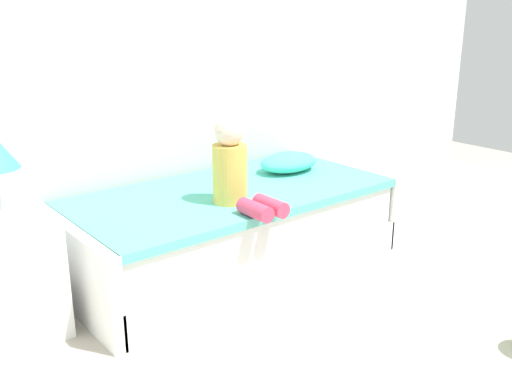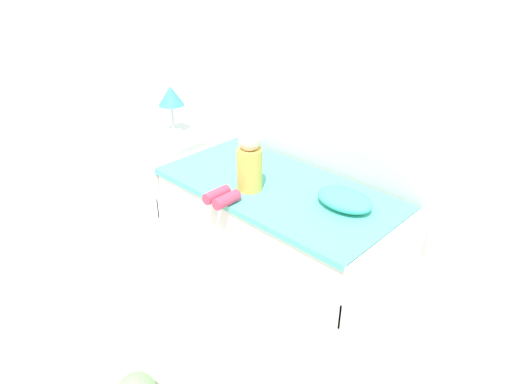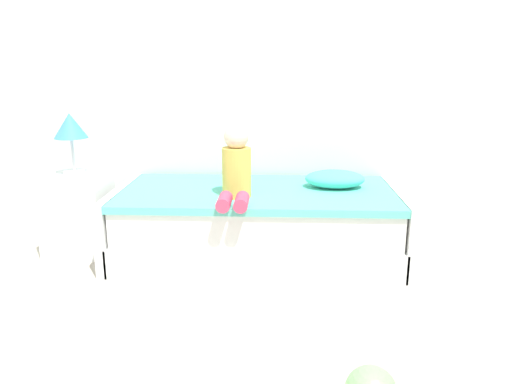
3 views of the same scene
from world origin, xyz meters
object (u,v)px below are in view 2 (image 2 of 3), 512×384
table_lamp (171,98)px  child_figure (245,167)px  bed (277,214)px  nightstand (176,160)px  pillow (345,199)px

table_lamp → child_figure: size_ratio=0.88×
bed → table_lamp: bearing=179.7°
nightstand → child_figure: (1.21, -0.24, 0.40)m
pillow → child_figure: bearing=-155.0°
bed → child_figure: 0.53m
nightstand → table_lamp: (0.00, 0.00, 0.64)m
nightstand → pillow: (1.92, 0.09, 0.26)m
nightstand → table_lamp: table_lamp is taller
pillow → nightstand: bearing=-177.2°
nightstand → table_lamp: size_ratio=1.33×
bed → child_figure: child_figure is taller
pillow → table_lamp: bearing=-177.2°
table_lamp → nightstand: bearing=-90.0°
table_lamp → child_figure: (1.21, -0.24, -0.23)m
bed → nightstand: (-1.35, 0.01, 0.05)m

